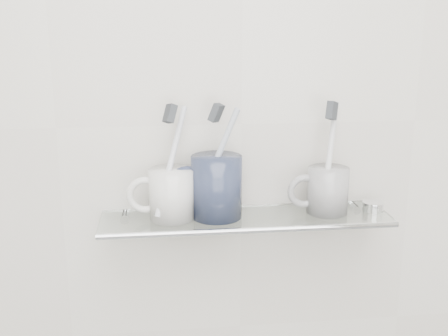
{
  "coord_description": "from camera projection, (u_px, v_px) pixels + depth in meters",
  "views": [
    {
      "loc": [
        -0.14,
        0.13,
        1.43
      ],
      "look_at": [
        -0.04,
        1.04,
        1.19
      ],
      "focal_mm": 45.0,
      "sensor_mm": 36.0,
      "label": 1
    }
  ],
  "objects": [
    {
      "name": "mug_left",
      "position": [
        172.0,
        194.0,
        0.95
      ],
      "size": [
        0.1,
        0.1,
        0.09
      ],
      "primitive_type": "cylinder",
      "rotation": [
        0.0,
        0.0,
        0.37
      ],
      "color": "white",
      "rests_on": "shelf_glass"
    },
    {
      "name": "mug_right",
      "position": [
        328.0,
        190.0,
        0.98
      ],
      "size": [
        0.08,
        0.08,
        0.08
      ],
      "primitive_type": "cylinder",
      "rotation": [
        0.0,
        0.0,
        -0.2
      ],
      "color": "silver",
      "rests_on": "shelf_glass"
    },
    {
      "name": "shelf_glass",
      "position": [
        246.0,
        218.0,
        0.97
      ],
      "size": [
        0.5,
        0.12,
        0.01
      ],
      "primitive_type": "cube",
      "color": "silver",
      "rests_on": "wall_back"
    },
    {
      "name": "toothbrush_left",
      "position": [
        171.0,
        161.0,
        0.93
      ],
      "size": [
        0.06,
        0.07,
        0.18
      ],
      "primitive_type": "cylinder",
      "rotation": [
        -0.22,
        0.38,
        0.34
      ],
      "color": "silver",
      "rests_on": "mug_left"
    },
    {
      "name": "bracket_left",
      "position": [
        125.0,
        220.0,
        1.0
      ],
      "size": [
        0.02,
        0.03,
        0.02
      ],
      "primitive_type": "cylinder",
      "rotation": [
        1.57,
        0.0,
        0.0
      ],
      "color": "silver",
      "rests_on": "wall_back"
    },
    {
      "name": "bristles_right",
      "position": [
        332.0,
        111.0,
        0.94
      ],
      "size": [
        0.03,
        0.03,
        0.04
      ],
      "primitive_type": "cube",
      "rotation": [
        -0.27,
        -0.03,
        -0.69
      ],
      "color": "#2F3236",
      "rests_on": "toothbrush_right"
    },
    {
      "name": "toothbrush_right",
      "position": [
        329.0,
        157.0,
        0.96
      ],
      "size": [
        0.04,
        0.06,
        0.19
      ],
      "primitive_type": "cylinder",
      "rotation": [
        -0.27,
        -0.03,
        -0.69
      ],
      "color": "silver",
      "rests_on": "mug_right"
    },
    {
      "name": "mug_right_handle",
      "position": [
        304.0,
        191.0,
        0.98
      ],
      "size": [
        0.06,
        0.01,
        0.06
      ],
      "primitive_type": "torus",
      "rotation": [
        1.57,
        0.0,
        0.0
      ],
      "color": "silver",
      "rests_on": "mug_right"
    },
    {
      "name": "shelf_rail",
      "position": [
        251.0,
        230.0,
        0.92
      ],
      "size": [
        0.5,
        0.01,
        0.01
      ],
      "primitive_type": "cylinder",
      "rotation": [
        0.0,
        1.57,
        0.0
      ],
      "color": "silver",
      "rests_on": "shelf_glass"
    },
    {
      "name": "wall_back",
      "position": [
        242.0,
        124.0,
        0.99
      ],
      "size": [
        2.5,
        0.0,
        2.5
      ],
      "primitive_type": "plane",
      "rotation": [
        1.57,
        0.0,
        0.0
      ],
      "color": "beige",
      "rests_on": "ground"
    },
    {
      "name": "toothbrush_center",
      "position": [
        216.0,
        160.0,
        0.94
      ],
      "size": [
        0.08,
        0.03,
        0.18
      ],
      "primitive_type": "cylinder",
      "rotation": [
        -0.12,
        0.37,
        -0.59
      ],
      "color": "#B0BED0",
      "rests_on": "mug_center"
    },
    {
      "name": "bristles_center",
      "position": [
        216.0,
        113.0,
        0.92
      ],
      "size": [
        0.03,
        0.03,
        0.03
      ],
      "primitive_type": "cube",
      "rotation": [
        -0.12,
        0.37,
        -0.59
      ],
      "color": "#2F3236",
      "rests_on": "toothbrush_center"
    },
    {
      "name": "mug_center",
      "position": [
        217.0,
        187.0,
        0.95
      ],
      "size": [
        0.11,
        0.11,
        0.11
      ],
      "primitive_type": "cylinder",
      "rotation": [
        0.0,
        0.0,
        0.34
      ],
      "color": "#1E2842",
      "rests_on": "shelf_glass"
    },
    {
      "name": "chrome_cap",
      "position": [
        373.0,
        206.0,
        1.0
      ],
      "size": [
        0.04,
        0.04,
        0.02
      ],
      "primitive_type": "cylinder",
      "color": "silver",
      "rests_on": "shelf_glass"
    },
    {
      "name": "bracket_right",
      "position": [
        354.0,
        211.0,
        1.04
      ],
      "size": [
        0.02,
        0.03,
        0.02
      ],
      "primitive_type": "cylinder",
      "rotation": [
        1.57,
        0.0,
        0.0
      ],
      "color": "silver",
      "rests_on": "wall_back"
    },
    {
      "name": "bristles_left",
      "position": [
        170.0,
        114.0,
        0.91
      ],
      "size": [
        0.03,
        0.03,
        0.04
      ],
      "primitive_type": "cube",
      "rotation": [
        -0.22,
        0.38,
        0.34
      ],
      "color": "#2F3236",
      "rests_on": "toothbrush_left"
    },
    {
      "name": "mug_center_handle",
      "position": [
        188.0,
        188.0,
        0.95
      ],
      "size": [
        0.08,
        0.01,
        0.08
      ],
      "primitive_type": "torus",
      "rotation": [
        1.57,
        0.0,
        0.0
      ],
      "color": "#1E2842",
      "rests_on": "mug_center"
    },
    {
      "name": "mug_left_handle",
      "position": [
        145.0,
        195.0,
        0.94
      ],
      "size": [
        0.06,
        0.01,
        0.06
      ],
      "primitive_type": "torus",
      "rotation": [
        1.57,
        0.0,
        0.0
      ],
      "color": "white",
      "rests_on": "mug_left"
    }
  ]
}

